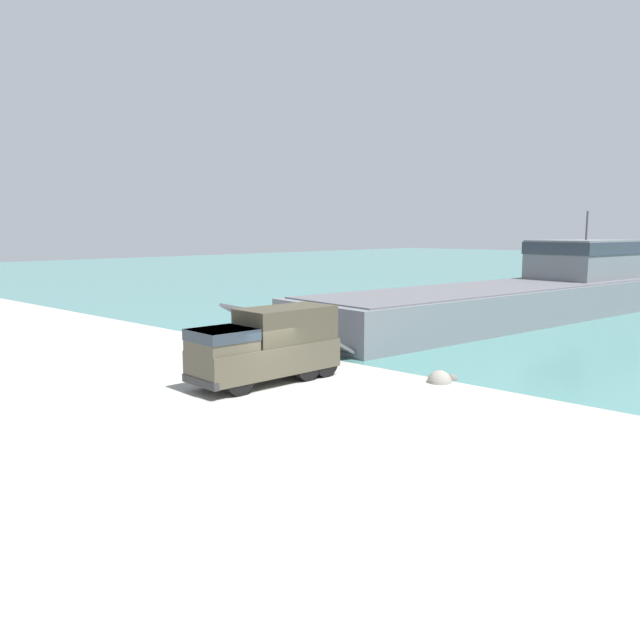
{
  "coord_description": "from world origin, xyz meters",
  "views": [
    {
      "loc": [
        18.81,
        -17.47,
        6.61
      ],
      "look_at": [
        -1.49,
        4.73,
        2.29
      ],
      "focal_mm": 35.0,
      "sensor_mm": 36.0,
      "label": 1
    }
  ],
  "objects_px": {
    "military_truck": "(267,345)",
    "moored_boat_a": "(613,281)",
    "soldier_on_ramp": "(239,353)",
    "mooring_bollard": "(269,345)",
    "landing_craft": "(522,291)"
  },
  "relations": [
    {
      "from": "moored_boat_a",
      "to": "mooring_bollard",
      "type": "bearing_deg",
      "value": 11.31
    },
    {
      "from": "moored_boat_a",
      "to": "mooring_bollard",
      "type": "height_order",
      "value": "moored_boat_a"
    },
    {
      "from": "military_truck",
      "to": "soldier_on_ramp",
      "type": "xyz_separation_m",
      "value": [
        -2.26,
        0.28,
        -0.68
      ]
    },
    {
      "from": "landing_craft",
      "to": "mooring_bollard",
      "type": "bearing_deg",
      "value": -93.07
    },
    {
      "from": "military_truck",
      "to": "landing_craft",
      "type": "bearing_deg",
      "value": -174.12
    },
    {
      "from": "landing_craft",
      "to": "military_truck",
      "type": "distance_m",
      "value": 26.87
    },
    {
      "from": "landing_craft",
      "to": "military_truck",
      "type": "height_order",
      "value": "landing_craft"
    },
    {
      "from": "landing_craft",
      "to": "soldier_on_ramp",
      "type": "bearing_deg",
      "value": -85.0
    },
    {
      "from": "military_truck",
      "to": "moored_boat_a",
      "type": "distance_m",
      "value": 62.88
    },
    {
      "from": "landing_craft",
      "to": "moored_boat_a",
      "type": "distance_m",
      "value": 36.12
    },
    {
      "from": "soldier_on_ramp",
      "to": "mooring_bollard",
      "type": "xyz_separation_m",
      "value": [
        -2.89,
        4.58,
        -0.61
      ]
    },
    {
      "from": "military_truck",
      "to": "moored_boat_a",
      "type": "height_order",
      "value": "military_truck"
    },
    {
      "from": "soldier_on_ramp",
      "to": "moored_boat_a",
      "type": "xyz_separation_m",
      "value": [
        -3.0,
        62.37,
        -0.45
      ]
    },
    {
      "from": "military_truck",
      "to": "moored_boat_a",
      "type": "relative_size",
      "value": 0.79
    },
    {
      "from": "landing_craft",
      "to": "mooring_bollard",
      "type": "xyz_separation_m",
      "value": [
        -4.45,
        -21.99,
        -1.69
      ]
    }
  ]
}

